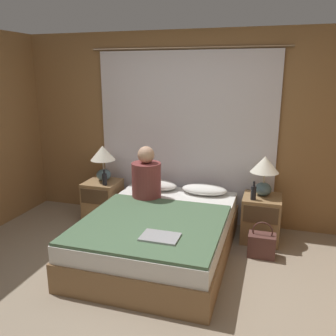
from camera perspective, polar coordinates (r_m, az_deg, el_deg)
The scene contains 16 objects.
ground_plane at distance 3.52m, azimuth -5.34°, elevation -19.17°, with size 16.00×16.00×0.00m, color gray.
wall_back at distance 4.76m, azimuth 2.91°, elevation 6.26°, with size 4.66×0.06×2.50m.
curtain_panel at distance 4.72m, azimuth 2.71°, elevation 4.81°, with size 2.56×0.02×2.28m.
bed at distance 4.02m, azimuth -1.29°, elevation -10.63°, with size 1.50×2.03×0.47m.
nightstand_left at distance 4.98m, azimuth -10.40°, elevation -5.17°, with size 0.44×0.46×0.55m.
nightstand_right at distance 4.47m, azimuth 14.67°, elevation -7.81°, with size 0.44×0.46×0.55m.
lamp_left at distance 4.86m, azimuth -10.40°, elevation 1.62°, with size 0.33×0.33×0.48m.
lamp_right at distance 4.34m, azimuth 15.22°, elevation -0.29°, with size 0.33×0.33×0.48m.
pillow_left at distance 4.73m, azimuth -2.01°, elevation -2.72°, with size 0.58×0.32×0.12m.
pillow_right at distance 4.57m, azimuth 5.85°, elevation -3.45°, with size 0.58×0.32×0.12m.
blanket_on_bed at distance 3.67m, azimuth -2.72°, elevation -8.88°, with size 1.44×1.40×0.03m.
person_left_in_bed at distance 4.33m, azimuth -3.49°, elevation -1.52°, with size 0.36×0.36×0.66m.
beer_bottle_on_left_stand at distance 4.71m, azimuth -10.14°, elevation -1.76°, with size 0.06×0.06×0.21m.
beer_bottle_on_right_stand at distance 4.22m, azimuth 13.55°, elevation -3.83°, with size 0.06×0.06×0.22m.
laptop_on_bed at distance 3.33m, azimuth -1.27°, elevation -10.99°, with size 0.35×0.25×0.02m.
handbag_on_floor at distance 4.15m, azimuth 14.79°, elevation -11.79°, with size 0.30×0.19×0.41m.
Camera 1 is at (1.14, -2.68, 1.97)m, focal length 38.00 mm.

